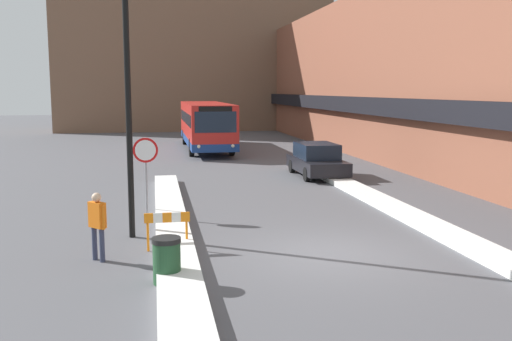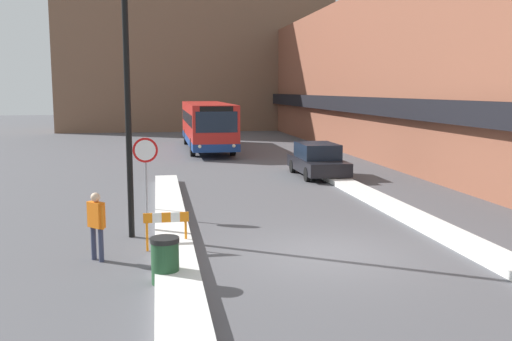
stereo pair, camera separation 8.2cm
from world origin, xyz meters
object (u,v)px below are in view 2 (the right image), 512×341
object	(u,v)px
pedestrian	(96,220)
stop_sign	(146,160)
city_bus	(207,124)
street_lamp	(138,81)
parked_car_front	(318,160)
trash_bin	(165,260)
construction_barricade	(166,224)

from	to	relation	value
pedestrian	stop_sign	bearing A→B (deg)	124.83
city_bus	street_lamp	bearing A→B (deg)	-99.47
parked_car_front	pedestrian	bearing A→B (deg)	-126.37
trash_bin	city_bus	bearing A→B (deg)	83.11
city_bus	parked_car_front	xyz separation A→B (m)	(3.90, -12.57, -0.93)
parked_car_front	construction_barricade	world-z (taller)	parked_car_front
stop_sign	construction_barricade	xyz separation A→B (m)	(0.53, -3.81, -1.12)
street_lamp	stop_sign	bearing A→B (deg)	87.80
parked_car_front	pedestrian	size ratio (longest dim) A/B	2.73
parked_car_front	trash_bin	xyz separation A→B (m)	(-7.04, -13.43, -0.26)
city_bus	construction_barricade	world-z (taller)	city_bus
pedestrian	construction_barricade	distance (m)	1.71
stop_sign	street_lamp	bearing A→B (deg)	-92.20
street_lamp	construction_barricade	size ratio (longest dim) A/B	6.10
parked_car_front	street_lamp	distance (m)	12.67
construction_barricade	stop_sign	bearing A→B (deg)	97.96
city_bus	trash_bin	xyz separation A→B (m)	(-3.14, -26.00, -1.19)
city_bus	parked_car_front	distance (m)	13.19
trash_bin	construction_barricade	bearing A→B (deg)	88.34
street_lamp	trash_bin	world-z (taller)	street_lamp
city_bus	street_lamp	size ratio (longest dim) A/B	1.84
stop_sign	trash_bin	bearing A→B (deg)	-85.75
stop_sign	trash_bin	distance (m)	6.38
construction_barricade	city_bus	bearing A→B (deg)	82.58
pedestrian	construction_barricade	world-z (taller)	pedestrian
street_lamp	construction_barricade	xyz separation A→B (m)	(0.62, -1.45, -3.46)
city_bus	trash_bin	size ratio (longest dim) A/B	13.01
city_bus	pedestrian	world-z (taller)	city_bus
street_lamp	construction_barricade	bearing A→B (deg)	-66.68
city_bus	stop_sign	xyz separation A→B (m)	(-3.60, -19.77, 0.12)
pedestrian	parked_car_front	bearing A→B (deg)	101.84
stop_sign	city_bus	bearing A→B (deg)	79.67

